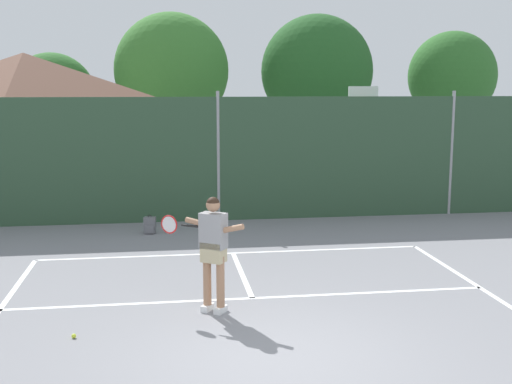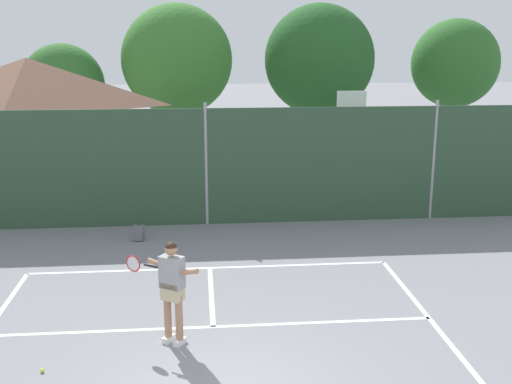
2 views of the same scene
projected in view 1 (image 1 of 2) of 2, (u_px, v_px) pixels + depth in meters
ground_plane at (278, 359)px, 8.49m from camera, size 120.00×120.00×0.00m
court_markings at (270, 340)px, 9.12m from camera, size 8.30×11.10×0.01m
chainlink_fence at (218, 159)px, 17.02m from camera, size 26.09×0.09×3.43m
basketball_hoop at (362, 128)px, 19.33m from camera, size 0.90×0.67×3.55m
clubhouse_building at (27, 127)px, 19.25m from camera, size 6.27×4.40×4.53m
treeline_backdrop at (205, 77)px, 26.20m from camera, size 25.36×4.19×6.50m
tennis_player at (213, 244)px, 10.09m from camera, size 1.28×0.76×1.85m
tennis_ball at (74, 336)px, 9.17m from camera, size 0.07×0.07×0.07m
backpack_grey at (150, 226)px, 15.71m from camera, size 0.31×0.28×0.46m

